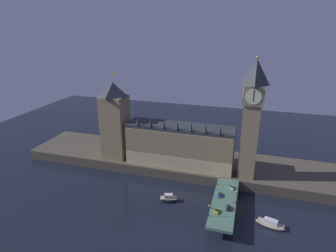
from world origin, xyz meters
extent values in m
plane|color=black|center=(0.00, 0.00, 0.00)|extent=(400.00, 400.00, 0.00)
cube|color=#4C4438|center=(0.00, 39.00, 3.19)|extent=(220.00, 42.00, 6.39)
cube|color=#8E7A56|center=(0.60, 29.59, 18.72)|extent=(68.44, 18.19, 24.67)
cube|color=#D5B989|center=(0.60, 20.38, 10.83)|extent=(68.44, 0.20, 8.88)
cube|color=#2D3338|center=(0.60, 29.59, 32.26)|extent=(68.44, 16.73, 2.40)
cone|color=#2D3338|center=(-25.07, 21.86, 36.17)|extent=(2.40, 2.40, 5.43)
cone|color=#2D3338|center=(-16.51, 21.86, 36.17)|extent=(2.40, 2.40, 5.43)
cone|color=#2D3338|center=(-7.96, 21.86, 36.17)|extent=(2.40, 2.40, 5.43)
cone|color=#2D3338|center=(0.60, 21.86, 36.17)|extent=(2.40, 2.40, 5.43)
cone|color=#2D3338|center=(9.16, 21.86, 36.17)|extent=(2.40, 2.40, 5.43)
cone|color=#2D3338|center=(17.71, 21.86, 36.17)|extent=(2.40, 2.40, 5.43)
cone|color=#2D3338|center=(26.27, 21.86, 36.17)|extent=(2.40, 2.40, 5.43)
cube|color=#8E7A56|center=(42.90, 26.22, 28.94)|extent=(9.44, 9.44, 45.11)
cube|color=#8E7A56|center=(42.90, 26.22, 56.94)|extent=(11.14, 11.14, 10.90)
cylinder|color=beige|center=(42.90, 20.53, 56.94)|extent=(8.45, 0.25, 8.45)
cylinder|color=beige|center=(42.90, 31.92, 56.94)|extent=(8.45, 0.25, 8.45)
cylinder|color=beige|center=(48.60, 26.22, 56.94)|extent=(0.25, 8.45, 8.45)
cylinder|color=beige|center=(37.20, 26.22, 56.94)|extent=(0.25, 8.45, 8.45)
cube|color=black|center=(42.90, 20.34, 57.58)|extent=(0.36, 0.10, 6.34)
pyramid|color=#2D3338|center=(42.90, 26.22, 69.32)|extent=(11.14, 11.14, 13.84)
sphere|color=gold|center=(42.90, 26.22, 77.04)|extent=(1.60, 1.60, 1.60)
cube|color=#8E7A56|center=(-44.88, 29.40, 27.87)|extent=(15.81, 15.81, 42.96)
pyramid|color=#2D3338|center=(-44.88, 29.40, 53.82)|extent=(16.12, 16.12, 8.95)
cylinder|color=#99999E|center=(-44.88, 29.40, 61.29)|extent=(0.24, 0.24, 6.00)
cube|color=gold|center=(-43.78, 29.40, 63.39)|extent=(2.00, 0.08, 1.20)
cube|color=#4C7560|center=(33.51, -5.00, 6.19)|extent=(12.21, 46.00, 1.40)
cube|color=#4C4438|center=(33.51, -12.67, 2.75)|extent=(10.38, 3.20, 5.49)
cube|color=#4C4438|center=(33.51, 2.67, 2.75)|extent=(10.38, 3.20, 5.49)
cube|color=navy|center=(30.82, -1.17, 7.40)|extent=(1.76, 4.52, 0.68)
cube|color=black|center=(30.82, -1.17, 7.97)|extent=(1.44, 2.03, 0.45)
cylinder|color=black|center=(29.99, 0.24, 7.21)|extent=(0.22, 0.64, 0.64)
cylinder|color=black|center=(31.66, 0.24, 7.21)|extent=(0.22, 0.64, 0.64)
cylinder|color=black|center=(29.99, -2.57, 7.21)|extent=(0.22, 0.64, 0.64)
cylinder|color=black|center=(31.66, -2.57, 7.21)|extent=(0.22, 0.64, 0.64)
cube|color=yellow|center=(30.82, -15.71, 7.49)|extent=(1.76, 4.01, 0.85)
cube|color=black|center=(30.82, -15.71, 8.14)|extent=(1.45, 1.80, 0.45)
cylinder|color=black|center=(29.99, -14.47, 7.21)|extent=(0.22, 0.64, 0.64)
cylinder|color=black|center=(31.66, -14.47, 7.21)|extent=(0.22, 0.64, 0.64)
cylinder|color=black|center=(29.99, -16.95, 7.21)|extent=(0.22, 0.64, 0.64)
cylinder|color=black|center=(31.66, -16.95, 7.21)|extent=(0.22, 0.64, 0.64)
cube|color=black|center=(36.20, -11.52, 7.54)|extent=(1.96, 4.12, 0.94)
cube|color=black|center=(36.20, -11.52, 8.23)|extent=(1.60, 1.85, 0.45)
cylinder|color=black|center=(37.13, -12.80, 7.21)|extent=(0.22, 0.64, 0.64)
cylinder|color=black|center=(35.27, -12.80, 7.21)|extent=(0.22, 0.64, 0.64)
cylinder|color=black|center=(37.13, -10.25, 7.21)|extent=(0.22, 0.64, 0.64)
cylinder|color=black|center=(35.27, -10.25, 7.21)|extent=(0.22, 0.64, 0.64)
cube|color=white|center=(36.20, 7.98, 7.48)|extent=(1.92, 3.80, 0.82)
cube|color=black|center=(36.20, 7.98, 8.11)|extent=(1.57, 1.71, 0.45)
cylinder|color=black|center=(37.11, 6.80, 7.21)|extent=(0.22, 0.64, 0.64)
cylinder|color=black|center=(35.29, 6.80, 7.21)|extent=(0.22, 0.64, 0.64)
cylinder|color=black|center=(37.11, 9.15, 7.21)|extent=(0.22, 0.64, 0.64)
cylinder|color=black|center=(35.29, 9.15, 7.21)|extent=(0.22, 0.64, 0.64)
cylinder|color=black|center=(28.14, -13.55, 7.32)|extent=(0.28, 0.28, 0.86)
cylinder|color=navy|center=(28.14, -13.55, 8.11)|extent=(0.38, 0.38, 0.71)
sphere|color=tan|center=(28.14, -13.55, 8.58)|extent=(0.23, 0.23, 0.23)
cylinder|color=black|center=(38.89, -6.15, 7.29)|extent=(0.28, 0.28, 0.80)
cylinder|color=brown|center=(38.89, -6.15, 8.03)|extent=(0.38, 0.38, 0.67)
sphere|color=tan|center=(38.89, -6.15, 8.47)|extent=(0.22, 0.22, 0.22)
cylinder|color=#2D3333|center=(27.74, -19.72, 7.14)|extent=(0.56, 0.56, 0.50)
cylinder|color=#2D3333|center=(27.74, -19.72, 9.85)|extent=(0.18, 0.18, 4.92)
sphere|color=#F9E5A3|center=(27.74, -19.72, 12.87)|extent=(0.60, 0.60, 0.60)
sphere|color=#F9E5A3|center=(27.29, -19.72, 12.52)|extent=(0.44, 0.44, 0.44)
sphere|color=#F9E5A3|center=(28.19, -19.72, 12.52)|extent=(0.44, 0.44, 0.44)
cylinder|color=#2D3333|center=(39.29, -5.00, 7.14)|extent=(0.56, 0.56, 0.50)
cylinder|color=#2D3333|center=(39.29, -5.00, 10.32)|extent=(0.18, 0.18, 5.86)
sphere|color=#F9E5A3|center=(39.29, -5.00, 13.80)|extent=(0.60, 0.60, 0.60)
sphere|color=#F9E5A3|center=(38.84, -5.00, 13.45)|extent=(0.44, 0.44, 0.44)
sphere|color=#F9E5A3|center=(39.74, -5.00, 13.45)|extent=(0.44, 0.44, 0.44)
cylinder|color=#2D3333|center=(27.74, 9.72, 7.14)|extent=(0.56, 0.56, 0.50)
cylinder|color=#2D3333|center=(27.74, 9.72, 9.65)|extent=(0.18, 0.18, 4.53)
sphere|color=#F9E5A3|center=(27.74, 9.72, 12.47)|extent=(0.60, 0.60, 0.60)
sphere|color=#F9E5A3|center=(27.29, 9.72, 12.12)|extent=(0.44, 0.44, 0.44)
sphere|color=#F9E5A3|center=(28.19, 9.72, 12.12)|extent=(0.44, 0.44, 0.44)
ellipsoid|color=#28282D|center=(2.90, -4.00, 1.08)|extent=(11.02, 6.79, 2.16)
cube|color=tan|center=(2.90, -4.00, 2.07)|extent=(9.61, 5.64, 0.24)
cube|color=silver|center=(2.90, -4.00, 3.27)|extent=(5.14, 3.77, 2.16)
ellipsoid|color=#B2A893|center=(56.64, -9.97, 1.01)|extent=(14.83, 8.12, 2.02)
cube|color=tan|center=(56.64, -9.97, 1.93)|extent=(12.95, 6.79, 0.24)
cube|color=silver|center=(56.64, -9.97, 3.05)|extent=(6.88, 4.41, 2.02)
camera|label=1|loc=(41.22, -132.33, 92.53)|focal=30.00mm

